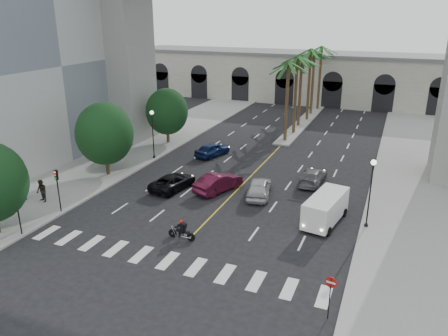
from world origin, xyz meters
TOP-DOWN VIEW (x-y plane):
  - ground at (0.00, 0.00)m, footprint 140.00×140.00m
  - sidewalk_left at (-15.00, 15.00)m, footprint 8.00×100.00m
  - sidewalk_right at (15.00, 15.00)m, footprint 8.00×100.00m
  - median at (0.00, 38.00)m, footprint 2.00×24.00m
  - building_left at (-27.00, 12.00)m, footprint 16.50×32.50m
  - pier_building at (0.00, 55.00)m, footprint 71.00×10.50m
  - palm_a at (0.00, 28.00)m, footprint 3.20×3.20m
  - palm_b at (0.10, 32.00)m, footprint 3.20×3.20m
  - palm_c at (-0.20, 36.00)m, footprint 3.20×3.20m
  - palm_d at (0.15, 40.00)m, footprint 3.20×3.20m
  - palm_e at (-0.10, 44.00)m, footprint 3.20×3.20m
  - palm_f at (0.20, 48.00)m, footprint 3.20×3.20m
  - street_tree_mid at (-13.00, 10.00)m, footprint 5.44×5.44m
  - street_tree_far at (-13.00, 22.00)m, footprint 5.04×5.04m
  - lamp_post_left_far at (-11.40, 16.00)m, footprint 0.40×0.40m
  - lamp_post_right at (11.40, 8.00)m, footprint 0.40×0.40m
  - traffic_signal_near at (-11.30, -2.50)m, footprint 0.25×0.18m
  - traffic_signal_far at (-11.30, 1.50)m, footprint 0.25×0.18m
  - motorcycle_rider at (-0.41, 1.38)m, footprint 2.08×0.56m
  - car_a at (2.23, 10.69)m, footprint 2.77×5.01m
  - car_b at (-1.50, 10.44)m, footprint 3.31×5.22m
  - car_c at (-5.47, 9.32)m, footprint 3.02×5.24m
  - car_d at (5.93, 15.41)m, footprint 2.12×4.87m
  - car_e at (-6.01, 19.43)m, footprint 3.05×4.81m
  - cargo_van at (8.39, 7.69)m, footprint 2.81×5.46m
  - pedestrian_a at (-15.79, 2.21)m, footprint 0.78×0.60m
  - pedestrian_b at (-14.02, 2.42)m, footprint 1.13×1.00m
  - do_not_enter_sign at (10.50, -3.29)m, footprint 0.61×0.13m

SIDE VIEW (x-z plane):
  - ground at x=0.00m, z-range 0.00..0.00m
  - sidewalk_left at x=-15.00m, z-range 0.00..0.15m
  - sidewalk_right at x=15.00m, z-range 0.00..0.15m
  - median at x=0.00m, z-range 0.00..0.20m
  - motorcycle_rider at x=-0.41m, z-range -0.07..1.43m
  - car_c at x=-5.47m, z-range 0.00..1.37m
  - car_d at x=5.93m, z-range 0.00..1.39m
  - car_e at x=-6.01m, z-range 0.00..1.52m
  - car_a at x=2.23m, z-range 0.00..1.61m
  - car_b at x=-1.50m, z-range 0.00..1.63m
  - pedestrian_a at x=-15.79m, z-range 0.15..2.05m
  - pedestrian_b at x=-14.02m, z-range 0.15..2.07m
  - cargo_van at x=8.39m, z-range 0.13..2.35m
  - do_not_enter_sign at x=10.50m, z-range 0.57..3.09m
  - traffic_signal_near at x=-11.30m, z-range 0.69..4.34m
  - traffic_signal_far at x=-11.30m, z-range 0.69..4.34m
  - lamp_post_left_far at x=-11.40m, z-range 0.55..5.90m
  - lamp_post_right at x=11.40m, z-range 0.55..5.90m
  - street_tree_far at x=-13.00m, z-range 0.56..7.24m
  - street_tree_mid at x=-13.00m, z-range 0.61..7.81m
  - pier_building at x=0.00m, z-range 0.02..8.52m
  - palm_c at x=-0.20m, z-range 3.86..13.96m
  - palm_a at x=0.00m, z-range 3.95..14.25m
  - palm_e at x=-0.10m, z-range 3.99..14.39m
  - palm_b at x=0.10m, z-range 4.07..14.67m
  - palm_f at x=0.20m, z-range 4.11..14.81m
  - palm_d at x=0.15m, z-range 4.20..15.10m
  - building_left at x=-27.00m, z-range 0.01..20.61m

